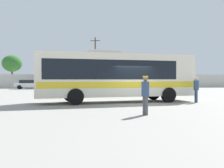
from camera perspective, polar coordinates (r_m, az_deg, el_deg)
The scene contains 12 objects.
ground_plane at distance 27.45m, azimuth 0.33°, elevation -2.28°, with size 300.00×300.00×0.00m, color gray.
perimeter_wall at distance 46.95m, azimuth -3.14°, elevation 0.62°, with size 80.00×0.30×2.38m, color beige.
coach_bus_cream_yellow at distance 18.65m, azimuth 0.52°, elevation 1.97°, with size 11.39×4.13×3.60m.
attendant_by_bus_door at distance 19.32m, azimuth 17.58°, elevation -0.85°, with size 0.39×0.39×1.77m.
passenger_waiting_on_apron at distance 12.23m, azimuth 7.16°, elevation -1.87°, with size 0.45×0.45×1.79m.
parked_car_leftmost_white at distance 43.98m, azimuth -17.41°, elevation -0.03°, with size 4.50×2.23×1.44m.
parked_car_second_dark_blue at distance 42.74m, azimuth -9.49°, elevation -0.04°, with size 4.34×2.24×1.40m.
parked_car_third_black at distance 43.33m, azimuth 0.20°, elevation 0.01°, with size 4.15×2.17×1.43m.
parked_car_rightmost_dark_blue at distance 45.55m, azimuth 7.93°, elevation 0.09°, with size 4.27×2.09×1.50m.
utility_pole_near at distance 50.49m, azimuth -3.61°, elevation 4.85°, with size 1.79×0.46×9.39m.
roadside_tree_left at distance 52.25m, azimuth -20.63°, elevation 4.12°, with size 3.58×3.58×5.94m.
roadside_tree_midleft at distance 49.28m, azimuth -11.39°, elevation 4.74°, with size 3.30×3.30×6.17m.
Camera 1 is at (-3.95, -17.12, 1.67)m, focal length 42.70 mm.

